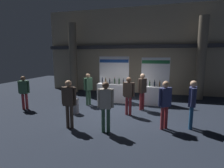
{
  "coord_description": "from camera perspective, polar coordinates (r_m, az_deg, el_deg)",
  "views": [
    {
      "loc": [
        1.58,
        -7.49,
        2.54
      ],
      "look_at": [
        -0.64,
        1.1,
        1.12
      ],
      "focal_mm": 27.16,
      "sensor_mm": 36.0,
      "label": 1
    }
  ],
  "objects": [
    {
      "name": "ground_plane",
      "position": [
        8.06,
        2.49,
        -9.25
      ],
      "size": [
        25.45,
        25.45,
        0.0
      ],
      "primitive_type": "plane",
      "color": "black"
    },
    {
      "name": "hall_colonnade",
      "position": [
        12.09,
        7.12,
        10.66
      ],
      "size": [
        12.72,
        1.39,
        5.88
      ],
      "color": "gray",
      "rests_on": "ground_plane"
    },
    {
      "name": "exhibitor_booth_0",
      "position": [
        9.71,
        0.22,
        -2.19
      ],
      "size": [
        1.75,
        0.66,
        2.57
      ],
      "color": "white",
      "rests_on": "ground_plane"
    },
    {
      "name": "exhibitor_booth_1",
      "position": [
        9.38,
        14.08,
        -3.0
      ],
      "size": [
        1.5,
        0.66,
        2.51
      ],
      "color": "white",
      "rests_on": "ground_plane"
    },
    {
      "name": "trash_bin",
      "position": [
        7.88,
        -12.38,
        -7.27
      ],
      "size": [
        0.35,
        0.35,
        0.69
      ],
      "color": "slate",
      "rests_on": "ground_plane"
    },
    {
      "name": "visitor_0",
      "position": [
        6.58,
        25.44,
        -4.85
      ],
      "size": [
        0.33,
        0.61,
        1.74
      ],
      "rotation": [
        0.0,
        0.0,
        4.48
      ],
      "color": "navy",
      "rests_on": "ground_plane"
    },
    {
      "name": "visitor_1",
      "position": [
        9.21,
        -27.52,
        -1.78
      ],
      "size": [
        0.5,
        0.34,
        1.63
      ],
      "rotation": [
        0.0,
        0.0,
        0.37
      ],
      "color": "maroon",
      "rests_on": "ground_plane"
    },
    {
      "name": "visitor_2",
      "position": [
        8.99,
        -8.05,
        -0.75
      ],
      "size": [
        0.4,
        0.52,
        1.68
      ],
      "rotation": [
        0.0,
        0.0,
        4.27
      ],
      "color": "#33563D",
      "rests_on": "ground_plane"
    },
    {
      "name": "visitor_3",
      "position": [
        6.16,
        -14.28,
        -5.28
      ],
      "size": [
        0.56,
        0.23,
        1.74
      ],
      "rotation": [
        0.0,
        0.0,
        6.28
      ],
      "color": "#47382D",
      "rests_on": "ground_plane"
    },
    {
      "name": "visitor_4",
      "position": [
        5.65,
        -2.14,
        -6.35
      ],
      "size": [
        0.54,
        0.27,
        1.74
      ],
      "rotation": [
        0.0,
        0.0,
        0.17
      ],
      "color": "#33563D",
      "rests_on": "ground_plane"
    },
    {
      "name": "visitor_5",
      "position": [
        8.2,
        10.14,
        -1.47
      ],
      "size": [
        0.41,
        0.43,
        1.77
      ],
      "rotation": [
        0.0,
        0.0,
        0.9
      ],
      "color": "maroon",
      "rests_on": "ground_plane"
    },
    {
      "name": "visitor_6",
      "position": [
        7.39,
        5.62,
        -2.95
      ],
      "size": [
        0.53,
        0.29,
        1.68
      ],
      "rotation": [
        0.0,
        0.0,
        6.1
      ],
      "color": "maroon",
      "rests_on": "ground_plane"
    },
    {
      "name": "visitor_7",
      "position": [
        6.19,
        17.42,
        -5.48
      ],
      "size": [
        0.45,
        0.41,
        1.73
      ],
      "rotation": [
        0.0,
        0.0,
        0.69
      ],
      "color": "maroon",
      "rests_on": "ground_plane"
    }
  ]
}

